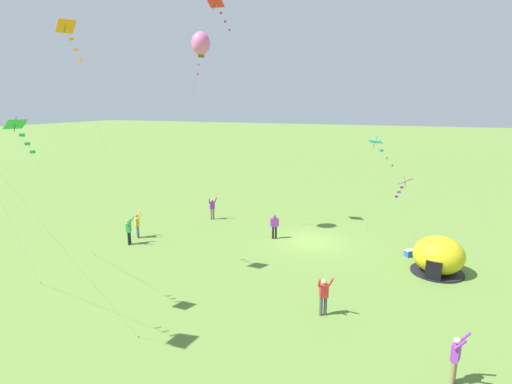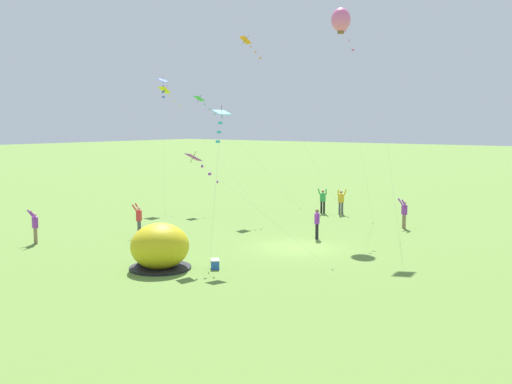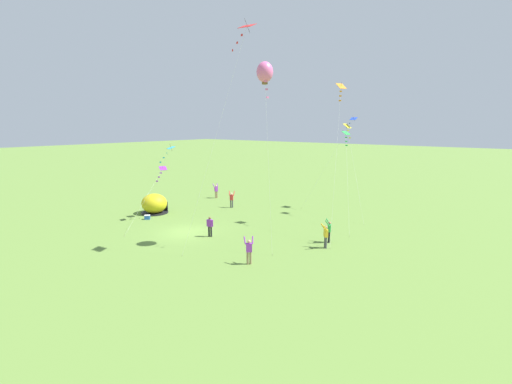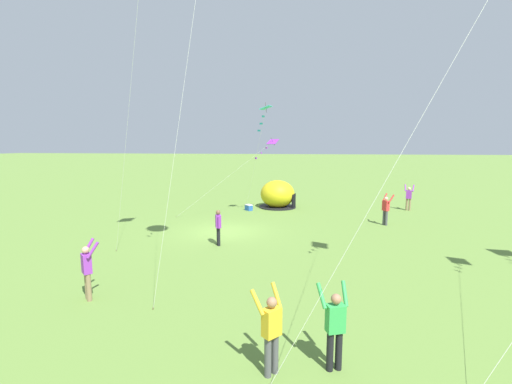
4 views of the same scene
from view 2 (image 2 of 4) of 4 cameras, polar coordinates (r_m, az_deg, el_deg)
ground_plane at (r=32.14m, az=3.94°, el=-5.26°), size 300.00×300.00×0.00m
popup_tent at (r=27.59m, az=-9.14°, el=-5.21°), size 2.81×2.81×2.10m
cooler_box at (r=27.47m, az=-3.92°, el=-6.85°), size 0.64×0.63×0.44m
person_strolling at (r=43.64m, az=8.10°, el=-0.83°), size 0.71×0.69×1.89m
person_arms_raised at (r=35.81m, az=-11.10°, el=-2.52°), size 0.72×0.66×1.89m
person_flying_kite at (r=44.00m, az=6.38°, el=-0.74°), size 0.60×0.71×1.89m
person_far_back at (r=34.97m, az=-20.31°, el=-3.03°), size 0.59×0.70×1.89m
person_near_tent at (r=38.65m, az=13.92°, el=-1.92°), size 0.70×0.70×1.89m
person_center_field at (r=34.31m, az=5.83°, el=-2.88°), size 0.55×0.36×1.72m
kite_yellow at (r=48.03m, az=-8.34°, el=9.17°), size 4.88×6.04×9.47m
kite_blue at (r=48.49m, az=-8.83°, el=9.93°), size 4.30×4.36×10.25m
kite_orange at (r=45.36m, az=-0.57°, el=13.65°), size 3.21×7.40×12.98m
kite_green at (r=46.80m, az=-4.96°, el=8.37°), size 4.14×7.48×8.76m
kite_cyan at (r=29.17m, az=-3.37°, el=6.86°), size 3.56×2.26×7.45m
kite_purple at (r=28.26m, az=-5.36°, el=2.72°), size 2.89×6.66×5.28m
kite_pink at (r=39.05m, az=8.09°, el=15.92°), size 2.51×2.21×13.70m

